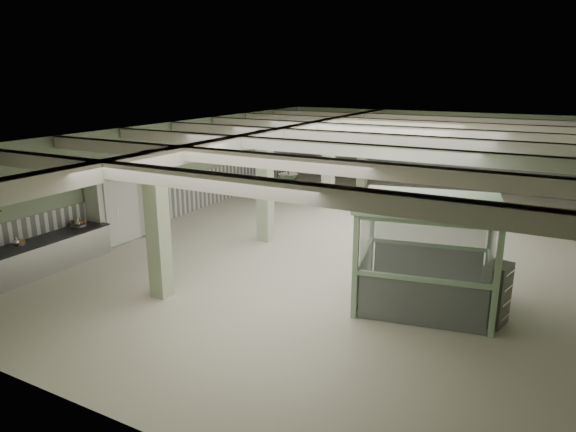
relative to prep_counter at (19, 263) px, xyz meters
The scene contains 30 objects.
floor 9.59m from the prep_counter, 46.95° to the left, with size 20.00×20.00×0.00m, color beige.
ceiling 10.08m from the prep_counter, 46.95° to the left, with size 14.00×20.00×0.02m, color white.
wall_back 18.26m from the prep_counter, 68.96° to the left, with size 14.00×0.02×3.60m, color #8FA685.
wall_front 7.32m from the prep_counter, 24.64° to the right, with size 14.00×0.02×3.60m, color #8FA685.
wall_left 7.14m from the prep_counter, 93.76° to the left, with size 0.02×20.00×3.60m, color #8FA685.
wainscot_left 7.02m from the prep_counter, 93.56° to the left, with size 0.05×19.90×1.50m, color silver.
wainscot_back 18.19m from the prep_counter, 68.93° to the left, with size 13.90×0.05×1.50m, color silver.
girder 8.59m from the prep_counter, 60.01° to the left, with size 0.45×19.90×0.40m, color beige.
beam_a 7.20m from the prep_counter, ahead, with size 13.90×0.35×0.32m, color beige.
beam_b 7.45m from the prep_counter, 17.00° to the left, with size 13.90×0.35×0.32m, color beige.
beam_c 8.47m from the prep_counter, 34.53° to the left, with size 13.90×0.35×0.32m, color beige.
beam_d 10.03m from the prep_counter, 46.95° to the left, with size 13.90×0.35×0.32m, color beige.
beam_e 11.91m from the prep_counter, 55.46° to the left, with size 13.90×0.35×0.32m, color beige.
beam_f 13.98m from the prep_counter, 61.41° to the left, with size 13.90×0.35×0.32m, color beige.
beam_g 16.18m from the prep_counter, 65.72° to the left, with size 13.90×0.35×0.32m, color beige.
column_a 4.37m from the prep_counter, 13.90° to the left, with size 0.42×0.42×3.60m, color beige.
column_b 7.36m from the prep_counter, 56.05° to the left, with size 0.42×0.42×3.60m, color beige.
column_c 11.79m from the prep_counter, 69.83° to the left, with size 0.42×0.42×3.60m, color beige.
column_d 15.59m from the prep_counter, 74.93° to the left, with size 0.42×0.42×3.60m, color beige.
pendant_front 7.76m from the prep_counter, 15.86° to the left, with size 0.44×0.44×0.22m, color #303C2D.
pendant_mid 10.61m from the prep_counter, 46.81° to the left, with size 0.44×0.44×0.22m, color #303C2D.
pendant_back 14.58m from the prep_counter, 60.61° to the left, with size 0.44×0.44×0.22m, color #303C2D.
prep_counter is the anchor object (origin of this frame).
pitcher_near 2.09m from the prep_counter, 91.11° to the left, with size 0.19×0.22×0.28m, color #BBBBC0, non-canonical shape.
pitcher_far 0.58m from the prep_counter, 138.72° to the left, with size 0.18×0.21×0.26m, color #BBBBC0, non-canonical shape.
veg_colander 2.14m from the prep_counter, 92.69° to the left, with size 0.50×0.50×0.23m, color #3C3C40, non-canonical shape.
orange_bowl 0.53m from the prep_counter, 116.09° to the left, with size 0.25×0.25×0.09m, color #B2B2B7.
walkin_cooler 3.89m from the prep_counter, 91.25° to the left, with size 1.12×2.38×2.18m.
guard_booth 10.54m from the prep_counter, 20.06° to the left, with size 3.59×3.20×2.53m.
filing_cabinet 11.92m from the prep_counter, 16.12° to the left, with size 0.45×0.64×1.40m, color #606050.
Camera 1 is at (5.79, -14.83, 5.30)m, focal length 32.00 mm.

